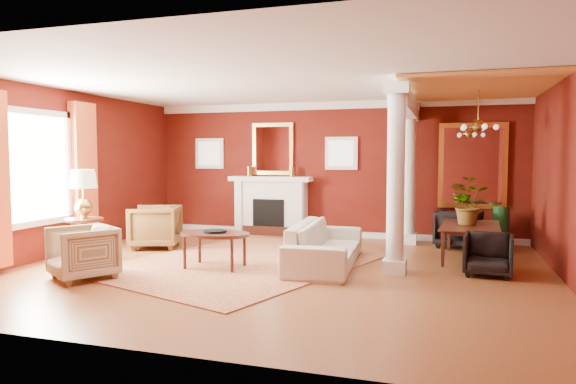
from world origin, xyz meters
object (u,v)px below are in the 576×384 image
(armchair_stripe, at_px, (83,250))
(sofa, at_px, (326,237))
(side_table, at_px, (84,199))
(coffee_table, at_px, (215,235))
(dining_table, at_px, (472,232))
(armchair_leopard, at_px, (155,225))

(armchair_stripe, bearing_deg, sofa, 63.70)
(sofa, height_order, side_table, side_table)
(coffee_table, distance_m, dining_table, 4.27)
(armchair_stripe, bearing_deg, side_table, 160.39)
(sofa, distance_m, dining_table, 2.54)
(armchair_leopard, bearing_deg, sofa, 60.62)
(armchair_leopard, relative_size, armchair_stripe, 1.08)
(armchair_stripe, distance_m, dining_table, 6.14)
(sofa, distance_m, armchair_stripe, 3.60)
(coffee_table, relative_size, dining_table, 0.67)
(sofa, height_order, coffee_table, sofa)
(armchair_leopard, height_order, dining_table, dining_table)
(sofa, relative_size, dining_table, 1.42)
(armchair_leopard, xyz_separation_m, armchair_stripe, (0.36, -2.48, -0.03))
(armchair_leopard, relative_size, coffee_table, 0.80)
(sofa, xyz_separation_m, armchair_leopard, (-3.45, 0.62, -0.02))
(armchair_leopard, distance_m, armchair_stripe, 2.50)
(armchair_leopard, distance_m, coffee_table, 2.26)
(armchair_stripe, xyz_separation_m, side_table, (-0.84, 1.08, 0.61))
(armchair_leopard, relative_size, side_table, 0.59)
(dining_table, bearing_deg, sofa, 121.82)
(armchair_stripe, xyz_separation_m, dining_table, (5.33, 3.06, 0.05))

